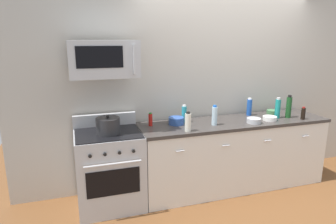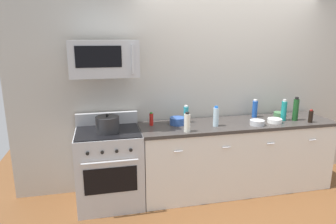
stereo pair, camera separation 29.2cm
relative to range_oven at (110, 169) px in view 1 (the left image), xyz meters
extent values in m
plane|color=brown|center=(1.64, 0.00, -0.47)|extent=(6.75, 6.75, 0.00)
cube|color=#B7B2A8|center=(1.64, 0.41, 0.88)|extent=(5.62, 0.10, 2.70)
cube|color=silver|center=(1.64, 0.00, -0.03)|extent=(2.50, 0.62, 0.88)
cube|color=#383330|center=(1.64, 0.00, 0.43)|extent=(2.53, 0.65, 0.04)
cube|color=black|center=(1.64, -0.28, -0.42)|extent=(2.50, 0.02, 0.10)
cylinder|color=silver|center=(0.77, -0.33, 0.25)|extent=(0.10, 0.02, 0.02)
cylinder|color=silver|center=(1.35, -0.33, 0.25)|extent=(0.10, 0.02, 0.02)
cylinder|color=silver|center=(1.93, -0.33, 0.25)|extent=(0.10, 0.02, 0.02)
cylinder|color=silver|center=(2.52, -0.33, 0.25)|extent=(0.10, 0.02, 0.02)
cube|color=#B7BABF|center=(0.00, 0.00, -0.01)|extent=(0.76, 0.64, 0.91)
cube|color=black|center=(0.00, -0.33, -0.02)|extent=(0.58, 0.01, 0.30)
cylinder|color=#B7BABF|center=(0.00, -0.36, 0.21)|extent=(0.61, 0.02, 0.02)
cube|color=#B7BABF|center=(0.00, 0.29, 0.52)|extent=(0.76, 0.06, 0.16)
cube|color=black|center=(0.00, 0.00, 0.45)|extent=(0.73, 0.61, 0.01)
cylinder|color=black|center=(-0.23, -0.34, 0.32)|extent=(0.04, 0.02, 0.04)
cylinder|color=black|center=(-0.08, -0.34, 0.32)|extent=(0.04, 0.02, 0.04)
cylinder|color=black|center=(0.08, -0.34, 0.32)|extent=(0.04, 0.02, 0.04)
cylinder|color=black|center=(0.23, -0.34, 0.32)|extent=(0.04, 0.02, 0.04)
cube|color=#B7BABF|center=(0.00, 0.05, 1.28)|extent=(0.74, 0.40, 0.40)
cube|color=black|center=(-0.06, -0.16, 1.31)|extent=(0.48, 0.01, 0.22)
cube|color=#B7BABF|center=(0.30, -0.17, 1.28)|extent=(0.02, 0.04, 0.30)
cylinder|color=silver|center=(0.89, -0.23, 0.56)|extent=(0.07, 0.07, 0.21)
cylinder|color=black|center=(0.89, -0.23, 0.67)|extent=(0.05, 0.05, 0.02)
cylinder|color=#197F7A|center=(2.26, -0.04, 0.58)|extent=(0.07, 0.07, 0.25)
cylinder|color=beige|center=(2.26, -0.04, 0.72)|extent=(0.05, 0.05, 0.03)
cylinder|color=#19471E|center=(2.41, -0.07, 0.59)|extent=(0.07, 0.07, 0.28)
cylinder|color=black|center=(2.41, -0.07, 0.75)|extent=(0.05, 0.05, 0.03)
cylinder|color=#1E4CA5|center=(1.98, 0.20, 0.56)|extent=(0.07, 0.07, 0.22)
cylinder|color=silver|center=(1.98, 0.20, 0.69)|extent=(0.05, 0.05, 0.02)
cylinder|color=teal|center=(0.99, 0.15, 0.55)|extent=(0.06, 0.06, 0.21)
cylinder|color=white|center=(0.99, 0.15, 0.67)|extent=(0.04, 0.04, 0.02)
cylinder|color=black|center=(2.54, -0.21, 0.53)|extent=(0.06, 0.06, 0.15)
cylinder|color=maroon|center=(2.54, -0.21, 0.61)|extent=(0.04, 0.04, 0.02)
cylinder|color=#B21914|center=(0.53, 0.12, 0.53)|extent=(0.05, 0.05, 0.15)
cylinder|color=#19721E|center=(0.53, 0.12, 0.61)|extent=(0.03, 0.03, 0.01)
cylinder|color=silver|center=(1.30, -0.09, 0.57)|extent=(0.07, 0.07, 0.23)
cylinder|color=blue|center=(1.30, -0.09, 0.69)|extent=(0.04, 0.04, 0.02)
cylinder|color=#B2B5BA|center=(1.82, -0.17, 0.48)|extent=(0.18, 0.18, 0.06)
torus|color=#B2B5BA|center=(1.82, -0.17, 0.51)|extent=(0.18, 0.18, 0.01)
cylinder|color=#B2B5BA|center=(1.82, -0.17, 0.46)|extent=(0.10, 0.10, 0.01)
cylinder|color=#2D519E|center=(0.86, 0.08, 0.50)|extent=(0.19, 0.19, 0.09)
torus|color=#2D519E|center=(0.86, 0.08, 0.54)|extent=(0.19, 0.19, 0.01)
cylinder|color=#2D519E|center=(0.86, 0.08, 0.46)|extent=(0.11, 0.11, 0.01)
cylinder|color=#477A4C|center=(2.35, 0.18, 0.48)|extent=(0.16, 0.16, 0.05)
torus|color=#477A4C|center=(2.35, 0.18, 0.50)|extent=(0.16, 0.16, 0.01)
cylinder|color=#477A4C|center=(2.35, 0.18, 0.45)|extent=(0.09, 0.09, 0.01)
cylinder|color=white|center=(2.09, -0.12, 0.48)|extent=(0.18, 0.18, 0.05)
torus|color=white|center=(2.09, -0.12, 0.50)|extent=(0.18, 0.18, 0.01)
cylinder|color=white|center=(2.09, -0.12, 0.45)|extent=(0.10, 0.10, 0.01)
cylinder|color=#262628|center=(0.00, -0.05, 0.55)|extent=(0.27, 0.27, 0.18)
sphere|color=black|center=(0.00, -0.05, 0.65)|extent=(0.04, 0.04, 0.04)
camera|label=1|loc=(-0.34, -3.33, 1.50)|focal=32.03mm
camera|label=2|loc=(-0.06, -3.40, 1.50)|focal=32.03mm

